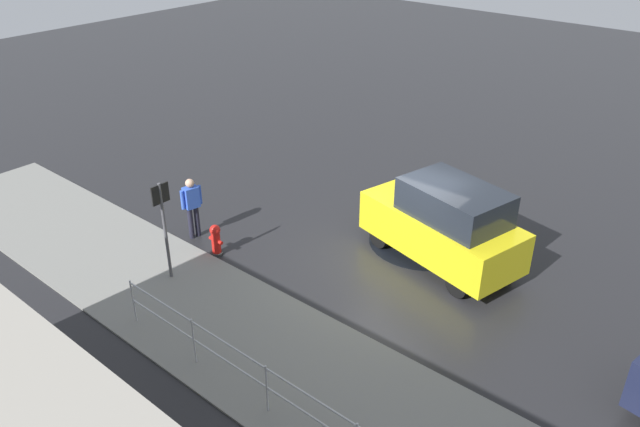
{
  "coord_description": "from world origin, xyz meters",
  "views": [
    {
      "loc": [
        -6.81,
        10.65,
        8.13
      ],
      "look_at": [
        1.79,
        0.5,
        0.9
      ],
      "focal_mm": 35.0,
      "sensor_mm": 36.0,
      "label": 1
    }
  ],
  "objects_px": {
    "moving_hatchback": "(444,224)",
    "fire_hydrant": "(216,240)",
    "sign_post": "(163,217)",
    "pedestrian": "(192,203)"
  },
  "relations": [
    {
      "from": "fire_hydrant",
      "to": "sign_post",
      "type": "height_order",
      "value": "sign_post"
    },
    {
      "from": "fire_hydrant",
      "to": "pedestrian",
      "type": "relative_size",
      "value": 0.5
    },
    {
      "from": "sign_post",
      "to": "pedestrian",
      "type": "bearing_deg",
      "value": -56.63
    },
    {
      "from": "moving_hatchback",
      "to": "fire_hydrant",
      "type": "distance_m",
      "value": 5.44
    },
    {
      "from": "fire_hydrant",
      "to": "moving_hatchback",
      "type": "bearing_deg",
      "value": -143.05
    },
    {
      "from": "pedestrian",
      "to": "sign_post",
      "type": "relative_size",
      "value": 0.68
    },
    {
      "from": "moving_hatchback",
      "to": "sign_post",
      "type": "relative_size",
      "value": 1.74
    },
    {
      "from": "moving_hatchback",
      "to": "pedestrian",
      "type": "relative_size",
      "value": 2.58
    },
    {
      "from": "pedestrian",
      "to": "sign_post",
      "type": "bearing_deg",
      "value": 123.37
    },
    {
      "from": "sign_post",
      "to": "moving_hatchback",
      "type": "bearing_deg",
      "value": -133.34
    }
  ]
}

